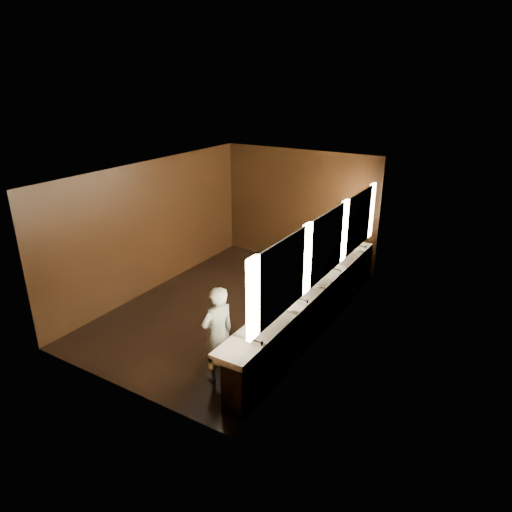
# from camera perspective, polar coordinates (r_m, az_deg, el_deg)

# --- Properties ---
(floor) EXTENTS (6.00, 6.00, 0.00)m
(floor) POSITION_cam_1_polar(r_m,az_deg,el_deg) (9.39, -3.04, -6.40)
(floor) COLOR black
(floor) RESTS_ON ground
(ceiling) EXTENTS (4.00, 6.00, 0.02)m
(ceiling) POSITION_cam_1_polar(r_m,az_deg,el_deg) (8.44, -3.42, 10.63)
(ceiling) COLOR #2D2D2B
(ceiling) RESTS_ON wall_back
(wall_back) EXTENTS (4.00, 0.02, 2.80)m
(wall_back) POSITION_cam_1_polar(r_m,az_deg,el_deg) (11.30, 5.37, 6.11)
(wall_back) COLOR black
(wall_back) RESTS_ON floor
(wall_front) EXTENTS (4.00, 0.02, 2.80)m
(wall_front) POSITION_cam_1_polar(r_m,az_deg,el_deg) (6.76, -17.68, -5.87)
(wall_front) COLOR black
(wall_front) RESTS_ON floor
(wall_left) EXTENTS (0.02, 6.00, 2.80)m
(wall_left) POSITION_cam_1_polar(r_m,az_deg,el_deg) (10.03, -12.75, 3.64)
(wall_left) COLOR black
(wall_left) RESTS_ON floor
(wall_right) EXTENTS (0.02, 6.00, 2.80)m
(wall_right) POSITION_cam_1_polar(r_m,az_deg,el_deg) (7.94, 8.83, -0.90)
(wall_right) COLOR black
(wall_right) RESTS_ON floor
(sink_counter) EXTENTS (0.55, 5.40, 1.01)m
(sink_counter) POSITION_cam_1_polar(r_m,az_deg,el_deg) (8.39, 7.17, -6.34)
(sink_counter) COLOR black
(sink_counter) RESTS_ON floor
(mirror_band) EXTENTS (0.06, 5.03, 1.15)m
(mirror_band) POSITION_cam_1_polar(r_m,az_deg,el_deg) (7.82, 8.84, 1.50)
(mirror_band) COLOR #FBE1B4
(mirror_band) RESTS_ON wall_right
(person) EXTENTS (0.54, 0.66, 1.56)m
(person) POSITION_cam_1_polar(r_m,az_deg,el_deg) (6.99, -4.79, -9.72)
(person) COLOR #9AD5E5
(person) RESTS_ON floor
(trash_bin) EXTENTS (0.42, 0.42, 0.51)m
(trash_bin) POSITION_cam_1_polar(r_m,az_deg,el_deg) (7.56, 1.26, -11.70)
(trash_bin) COLOR black
(trash_bin) RESTS_ON floor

